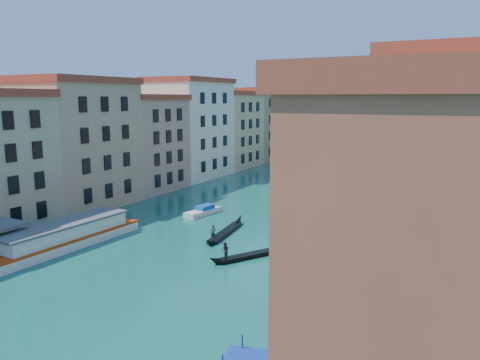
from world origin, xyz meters
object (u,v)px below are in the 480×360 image
Objects in this scene: vaporetto_far at (290,181)px; gondola_fore at (225,231)px; vaporetto_near at (65,236)px; gondola_right at (255,252)px.

vaporetto_far is 31.63m from gondola_fore.
gondola_fore is (3.66, -31.39, -1.07)m from vaporetto_far.
vaporetto_near reaches higher than gondola_right.
gondola_right is at bearing -48.21° from gondola_fore.
gondola_fore is at bearing -100.99° from vaporetto_far.
gondola_fore is at bearing 170.72° from gondola_right.
vaporetto_near is 1.61× the size of gondola_fore.
vaporetto_far reaches higher than vaporetto_near.
gondola_right is (6.93, -5.89, 0.06)m from gondola_fore.
vaporetto_near is 21.95m from gondola_right.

